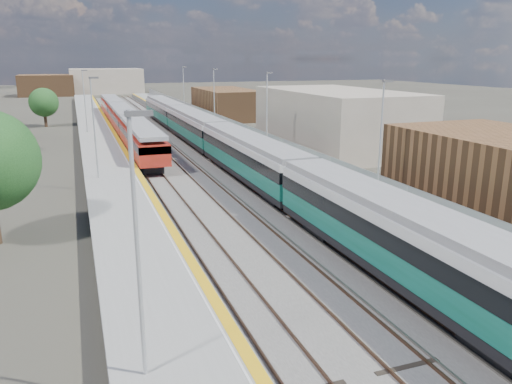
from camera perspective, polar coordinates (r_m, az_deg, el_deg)
ground at (r=56.78m, az=-7.97°, el=4.95°), size 320.00×320.00×0.00m
ballast_bed at (r=58.80m, az=-10.63°, el=5.21°), size 10.50×155.00×0.06m
tracks at (r=60.51m, az=-10.34°, el=5.57°), size 8.96×160.00×0.17m
platform_right at (r=60.35m, az=-3.55°, el=6.17°), size 4.70×155.00×8.52m
platform_left at (r=58.04m, az=-17.31°, el=5.15°), size 4.30×155.00×8.52m
buildings at (r=143.52m, az=-23.28°, el=14.18°), size 72.00×185.50×40.00m
green_train at (r=49.31m, az=-4.43°, el=6.15°), size 2.85×79.39×3.14m
red_train at (r=69.07m, az=-14.95°, el=8.05°), size 2.70×54.90×3.41m
tree_c at (r=80.45m, az=-23.10°, el=9.40°), size 4.19×4.19×5.68m
tree_d at (r=72.46m, az=5.23°, el=10.24°), size 4.50×4.50×6.10m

